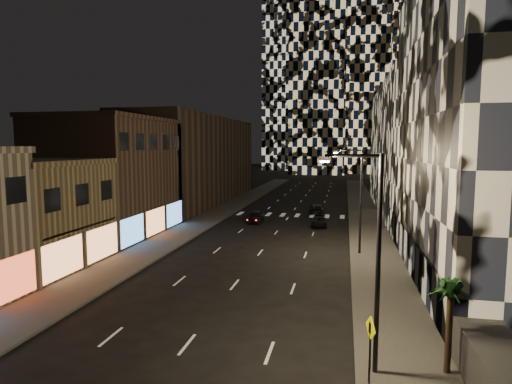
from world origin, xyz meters
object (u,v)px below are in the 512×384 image
at_px(palm_tree, 451,296).
at_px(streetlight_far, 358,194).
at_px(car_dark_oncoming, 317,209).
at_px(streetlight_near, 372,248).
at_px(car_dark_rightlane, 319,222).
at_px(car_dark_midlane, 255,217).
at_px(ped_sign, 370,338).

bearing_deg(palm_tree, streetlight_far, 99.19).
relative_size(streetlight_far, car_dark_oncoming, 1.97).
bearing_deg(streetlight_near, car_dark_rightlane, 97.00).
xyz_separation_m(streetlight_near, car_dark_rightlane, (-3.97, 32.38, -4.80)).
distance_m(streetlight_near, car_dark_rightlane, 32.98).
relative_size(car_dark_oncoming, car_dark_rightlane, 1.16).
bearing_deg(car_dark_rightlane, car_dark_midlane, 170.16).
relative_size(streetlight_near, car_dark_midlane, 2.15).
bearing_deg(ped_sign, streetlight_far, 73.05).
xyz_separation_m(car_dark_midlane, car_dark_rightlane, (7.88, -1.19, -0.16)).
xyz_separation_m(streetlight_far, car_dark_oncoming, (-4.85, 21.74, -4.69)).
bearing_deg(palm_tree, ped_sign, -151.61).
bearing_deg(palm_tree, car_dark_midlane, 114.43).
relative_size(car_dark_midlane, ped_sign, 1.48).
bearing_deg(streetlight_near, palm_tree, 9.96).
xyz_separation_m(streetlight_near, ped_sign, (-0.06, -1.18, -3.26)).
relative_size(streetlight_far, ped_sign, 3.17).
relative_size(streetlight_near, car_dark_oncoming, 1.97).
height_order(car_dark_rightlane, ped_sign, ped_sign).
height_order(streetlight_far, car_dark_oncoming, streetlight_far).
bearing_deg(car_dark_midlane, car_dark_oncoming, 48.96).
height_order(streetlight_near, streetlight_far, same).
relative_size(ped_sign, palm_tree, 0.72).
relative_size(streetlight_far, car_dark_rightlane, 2.28).
distance_m(streetlight_far, car_dark_oncoming, 22.77).
bearing_deg(ped_sign, palm_tree, 11.59).
height_order(car_dark_rightlane, palm_tree, palm_tree).
bearing_deg(streetlight_far, palm_tree, -80.81).
bearing_deg(ped_sign, car_dark_oncoming, 79.58).
relative_size(streetlight_near, ped_sign, 3.17).
distance_m(streetlight_far, palm_tree, 19.80).
height_order(car_dark_oncoming, palm_tree, palm_tree).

